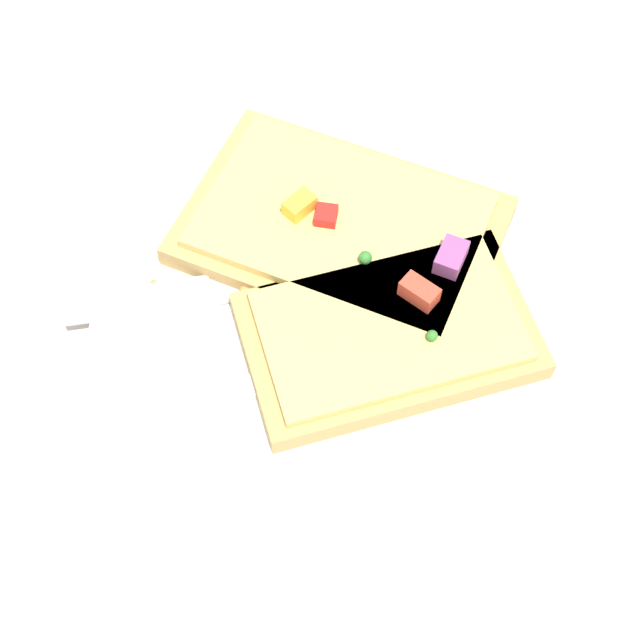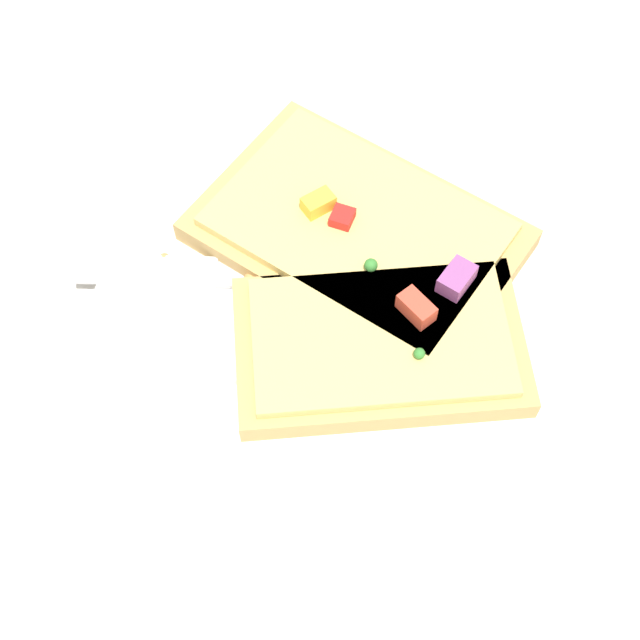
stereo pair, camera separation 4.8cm
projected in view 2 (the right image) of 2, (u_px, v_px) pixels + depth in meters
ground_plane at (320, 340)px, 0.50m from camera, size 4.00×4.00×0.00m
plate at (320, 335)px, 0.49m from camera, size 0.26×0.26×0.01m
fork at (294, 371)px, 0.47m from camera, size 0.20×0.07×0.01m
knife at (233, 272)px, 0.50m from camera, size 0.21×0.06×0.01m
pizza_slice_main at (381, 343)px, 0.47m from camera, size 0.17×0.13×0.03m
pizza_slice_corner at (357, 233)px, 0.51m from camera, size 0.21×0.17×0.03m
crumb_scatter at (292, 306)px, 0.49m from camera, size 0.11×0.09×0.01m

